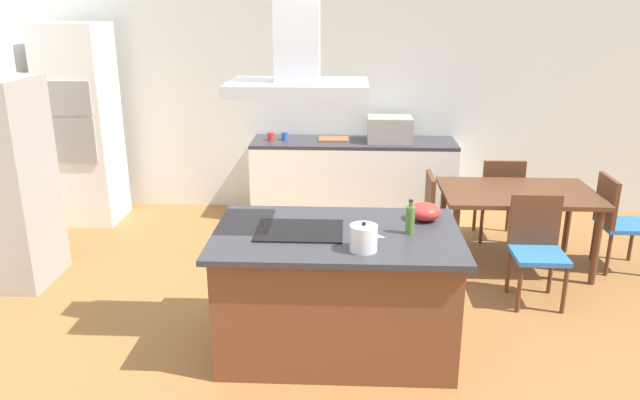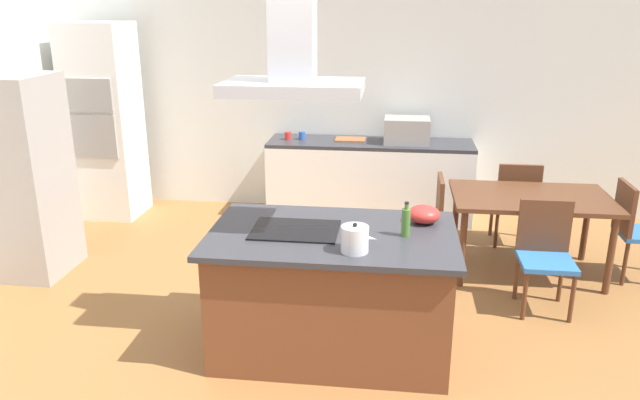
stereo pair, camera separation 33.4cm
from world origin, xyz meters
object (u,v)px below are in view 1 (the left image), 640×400
(mixing_bowl, at_px, (425,212))
(dining_table, at_px, (518,199))
(coffee_mug_blue, at_px, (285,136))
(cutting_board, at_px, (333,139))
(chair_facing_island, at_px, (537,242))
(range_hood, at_px, (297,54))
(tea_kettle, at_px, (364,238))
(cooktop, at_px, (299,231))
(coffee_mug_red, at_px, (271,136))
(chair_at_right_end, at_px, (616,217))
(chair_at_left_end, at_px, (418,214))
(olive_oil_bottle, at_px, (410,219))
(wall_oven_stack, at_px, (82,125))
(countertop_microwave, at_px, (390,129))
(chair_facing_back_wall, at_px, (500,194))

(mixing_bowl, bearing_deg, dining_table, 50.71)
(coffee_mug_blue, xyz_separation_m, cutting_board, (0.55, 0.03, -0.04))
(chair_facing_island, bearing_deg, dining_table, 90.00)
(mixing_bowl, height_order, range_hood, range_hood)
(tea_kettle, bearing_deg, cooktop, 143.79)
(coffee_mug_red, height_order, chair_at_right_end, coffee_mug_red)
(cutting_board, xyz_separation_m, chair_at_left_end, (0.83, -1.41, -0.40))
(tea_kettle, xyz_separation_m, olive_oil_bottle, (0.32, 0.31, 0.02))
(wall_oven_stack, bearing_deg, chair_facing_island, -21.52)
(coffee_mug_red, xyz_separation_m, cutting_board, (0.71, 0.06, -0.04))
(chair_facing_island, height_order, range_hood, range_hood)
(cooktop, height_order, mixing_bowl, mixing_bowl)
(olive_oil_bottle, bearing_deg, chair_at_left_end, 81.30)
(mixing_bowl, height_order, dining_table, mixing_bowl)
(dining_table, bearing_deg, countertop_microwave, 129.30)
(countertop_microwave, distance_m, cutting_board, 0.65)
(mixing_bowl, xyz_separation_m, range_hood, (-0.89, -0.28, 1.14))
(cooktop, xyz_separation_m, range_hood, (0.00, 0.00, 1.20))
(range_hood, bearing_deg, chair_at_left_end, 56.84)
(chair_facing_back_wall, bearing_deg, coffee_mug_red, 164.38)
(countertop_microwave, bearing_deg, cooktop, -105.41)
(dining_table, bearing_deg, coffee_mug_blue, 148.99)
(coffee_mug_red, bearing_deg, chair_facing_island, -39.36)
(chair_facing_island, bearing_deg, wall_oven_stack, 158.48)
(cutting_board, distance_m, dining_table, 2.26)
(coffee_mug_red, bearing_deg, chair_facing_back_wall, -15.62)
(chair_facing_island, bearing_deg, cooktop, -155.90)
(coffee_mug_red, bearing_deg, tea_kettle, -72.76)
(cutting_board, bearing_deg, mixing_bowl, -74.57)
(wall_oven_stack, bearing_deg, dining_table, -13.93)
(cutting_board, xyz_separation_m, dining_table, (1.75, -1.41, -0.24))
(wall_oven_stack, relative_size, chair_at_left_end, 2.47)
(mixing_bowl, xyz_separation_m, chair_at_right_end, (1.93, 1.24, -0.46))
(dining_table, relative_size, chair_at_right_end, 1.57)
(coffee_mug_red, distance_m, chair_at_left_end, 2.10)
(mixing_bowl, relative_size, cutting_board, 0.68)
(cooktop, distance_m, chair_at_right_end, 3.23)
(countertop_microwave, bearing_deg, coffee_mug_red, -179.67)
(cooktop, relative_size, range_hood, 0.67)
(countertop_microwave, bearing_deg, coffee_mug_blue, 178.91)
(coffee_mug_blue, bearing_deg, tea_kettle, -75.54)
(tea_kettle, xyz_separation_m, chair_at_left_end, (0.56, 1.84, -0.48))
(dining_table, height_order, range_hood, range_hood)
(range_hood, bearing_deg, wall_oven_stack, 134.92)
(chair_at_left_end, bearing_deg, chair_facing_back_wall, 36.01)
(mixing_bowl, relative_size, coffee_mug_blue, 2.57)
(chair_facing_back_wall, bearing_deg, olive_oil_bottle, -117.68)
(wall_oven_stack, bearing_deg, cutting_board, 5.79)
(cooktop, height_order, coffee_mug_blue, coffee_mug_blue)
(coffee_mug_blue, distance_m, cutting_board, 0.56)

